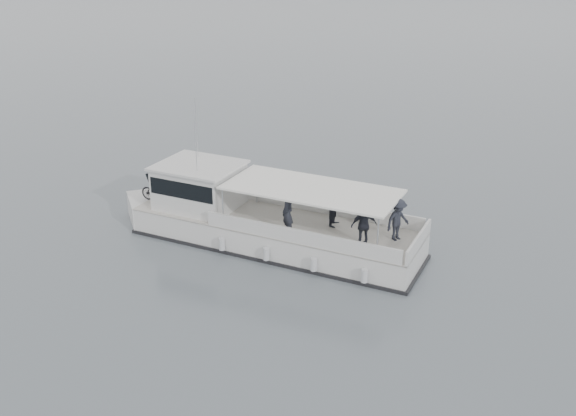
# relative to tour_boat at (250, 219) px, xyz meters

# --- Properties ---
(ground) EXTENTS (1400.00, 1400.00, 0.00)m
(ground) POSITION_rel_tour_boat_xyz_m (-2.05, 3.38, -0.88)
(ground) COLOR #576066
(ground) RESTS_ON ground
(tour_boat) EXTENTS (12.82, 5.81, 5.37)m
(tour_boat) POSITION_rel_tour_boat_xyz_m (0.00, 0.00, 0.00)
(tour_boat) COLOR silver
(tour_boat) RESTS_ON ground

